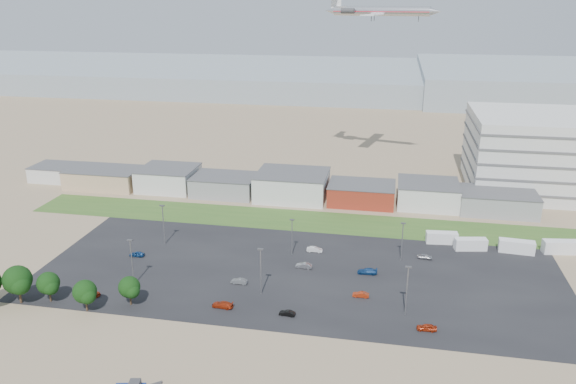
% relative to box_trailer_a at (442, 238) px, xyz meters
% --- Properties ---
extents(ground, '(700.00, 700.00, 0.00)m').
position_rel_box_trailer_a_xyz_m(ground, '(-38.47, -43.43, -1.49)').
color(ground, '#8E745A').
rests_on(ground, ground).
extents(parking_lot, '(120.00, 50.00, 0.01)m').
position_rel_box_trailer_a_xyz_m(parking_lot, '(-33.47, -23.43, -1.49)').
color(parking_lot, black).
rests_on(parking_lot, ground).
extents(grass_strip, '(160.00, 16.00, 0.02)m').
position_rel_box_trailer_a_xyz_m(grass_strip, '(-38.47, 8.57, -1.48)').
color(grass_strip, '#345921').
rests_on(grass_strip, ground).
extents(hills_backdrop, '(700.00, 200.00, 9.00)m').
position_rel_box_trailer_a_xyz_m(hills_backdrop, '(1.53, 271.57, 3.01)').
color(hills_backdrop, gray).
rests_on(hills_backdrop, ground).
extents(building_row, '(170.00, 20.00, 8.00)m').
position_rel_box_trailer_a_xyz_m(building_row, '(-55.47, 27.57, 2.51)').
color(building_row, silver).
rests_on(building_row, ground).
extents(box_trailer_a, '(8.14, 3.18, 2.98)m').
position_rel_box_trailer_a_xyz_m(box_trailer_a, '(0.00, 0.00, 0.00)').
color(box_trailer_a, silver).
rests_on(box_trailer_a, ground).
extents(box_trailer_b, '(8.25, 3.92, 2.97)m').
position_rel_box_trailer_a_xyz_m(box_trailer_b, '(6.88, -2.81, -0.00)').
color(box_trailer_b, silver).
rests_on(box_trailer_b, ground).
extents(box_trailer_c, '(8.69, 3.40, 3.18)m').
position_rel_box_trailer_a_xyz_m(box_trailer_c, '(17.94, -2.38, 0.10)').
color(box_trailer_c, silver).
rests_on(box_trailer_c, ground).
extents(box_trailer_d, '(9.01, 3.92, 3.27)m').
position_rel_box_trailer_a_xyz_m(box_trailer_d, '(28.71, -0.66, 0.14)').
color(box_trailer_d, silver).
rests_on(box_trailer_d, ground).
extents(tree_left, '(6.31, 6.31, 9.46)m').
position_rel_box_trailer_a_xyz_m(tree_left, '(-88.04, -47.77, 3.24)').
color(tree_left, black).
rests_on(tree_left, ground).
extents(tree_mid, '(5.00, 5.00, 7.49)m').
position_rel_box_trailer_a_xyz_m(tree_mid, '(-82.33, -46.04, 2.26)').
color(tree_mid, black).
rests_on(tree_mid, ground).
extents(tree_right, '(5.11, 5.11, 7.66)m').
position_rel_box_trailer_a_xyz_m(tree_right, '(-72.91, -48.04, 2.34)').
color(tree_right, black).
rests_on(tree_right, ground).
extents(tree_near, '(4.77, 4.77, 7.15)m').
position_rel_box_trailer_a_xyz_m(tree_near, '(-65.24, -44.12, 2.08)').
color(tree_near, black).
rests_on(tree_near, ground).
extents(lightpole_front_l, '(1.27, 0.53, 10.78)m').
position_rel_box_trailer_a_xyz_m(lightpole_front_l, '(-68.44, -35.90, 3.90)').
color(lightpole_front_l, slate).
rests_on(lightpole_front_l, ground).
extents(lightpole_front_m, '(1.25, 0.52, 10.64)m').
position_rel_box_trailer_a_xyz_m(lightpole_front_m, '(-39.75, -34.72, 3.83)').
color(lightpole_front_m, slate).
rests_on(lightpole_front_m, ground).
extents(lightpole_front_r, '(1.25, 0.52, 10.64)m').
position_rel_box_trailer_a_xyz_m(lightpole_front_r, '(-9.47, -37.31, 3.83)').
color(lightpole_front_r, slate).
rests_on(lightpole_front_r, ground).
extents(lightpole_back_l, '(1.25, 0.52, 10.63)m').
position_rel_box_trailer_a_xyz_m(lightpole_back_l, '(-70.27, -14.01, 3.83)').
color(lightpole_back_l, slate).
rests_on(lightpole_back_l, ground).
extents(lightpole_back_m, '(1.11, 0.46, 9.41)m').
position_rel_box_trailer_a_xyz_m(lightpole_back_m, '(-36.81, -14.29, 3.22)').
color(lightpole_back_m, slate).
rests_on(lightpole_back_m, ground).
extents(lightpole_back_r, '(1.14, 0.48, 9.72)m').
position_rel_box_trailer_a_xyz_m(lightpole_back_r, '(-10.32, -12.27, 3.37)').
color(lightpole_back_r, slate).
rests_on(lightpole_back_r, ground).
extents(airliner, '(45.57, 35.90, 11.95)m').
position_rel_box_trailer_a_xyz_m(airliner, '(-20.59, 63.56, 54.63)').
color(airliner, silver).
extents(parked_car_1, '(3.48, 1.24, 1.14)m').
position_rel_box_trailer_a_xyz_m(parked_car_1, '(-18.67, -32.01, -0.92)').
color(parked_car_1, '#99280D').
rests_on(parked_car_1, ground).
extents(parked_car_2, '(3.84, 1.64, 1.29)m').
position_rel_box_trailer_a_xyz_m(parked_car_2, '(-5.46, -42.39, -0.84)').
color(parked_car_2, '#99280D').
rests_on(parked_car_2, ground).
extents(parked_car_3, '(4.59, 2.21, 1.29)m').
position_rel_box_trailer_a_xyz_m(parked_car_3, '(-46.25, -41.63, -0.85)').
color(parked_car_3, '#99280D').
rests_on(parked_car_3, ground).
extents(parked_car_4, '(3.71, 1.43, 1.21)m').
position_rel_box_trailer_a_xyz_m(parked_car_4, '(-45.64, -31.12, -0.89)').
color(parked_car_4, '#595B5E').
rests_on(parked_car_4, ground).
extents(parked_car_5, '(3.74, 1.60, 1.26)m').
position_rel_box_trailer_a_xyz_m(parked_car_5, '(-74.11, -22.38, -0.86)').
color(parked_car_5, navy).
rests_on(parked_car_5, ground).
extents(parked_car_7, '(3.98, 1.56, 1.29)m').
position_rel_box_trailer_a_xyz_m(parked_car_7, '(-32.76, -20.92, -0.85)').
color(parked_car_7, '#A5A5AA').
rests_on(parked_car_7, ground).
extents(parked_car_8, '(3.67, 1.75, 1.21)m').
position_rel_box_trailer_a_xyz_m(parked_car_8, '(-4.54, -10.49, -0.89)').
color(parked_car_8, '#A5A5AA').
rests_on(parked_car_8, ground).
extents(parked_car_10, '(4.25, 1.83, 1.22)m').
position_rel_box_trailer_a_xyz_m(parked_car_10, '(-75.31, -42.33, -0.88)').
color(parked_car_10, '#99280D').
rests_on(parked_car_10, ground).
extents(parked_car_11, '(3.92, 1.40, 1.29)m').
position_rel_box_trailer_a_xyz_m(parked_car_11, '(-31.55, -11.53, -0.85)').
color(parked_car_11, silver).
rests_on(parked_car_11, ground).
extents(parked_car_12, '(4.61, 2.02, 1.32)m').
position_rel_box_trailer_a_xyz_m(parked_car_12, '(-17.92, -20.99, -0.83)').
color(parked_car_12, navy).
rests_on(parked_car_12, ground).
extents(parked_car_13, '(3.38, 1.44, 1.08)m').
position_rel_box_trailer_a_xyz_m(parked_car_13, '(-32.62, -42.20, -0.95)').
color(parked_car_13, black).
rests_on(parked_car_13, ground).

